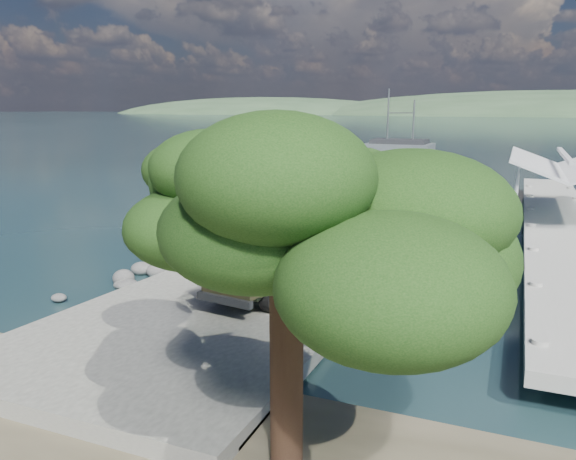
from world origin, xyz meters
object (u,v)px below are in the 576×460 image
(pier, at_px, (560,214))
(military_truck, at_px, (285,246))
(landing_craft, at_px, (369,200))
(soldier, at_px, (218,270))
(overhang_tree, at_px, (270,195))

(pier, relative_size, military_truck, 5.38)
(landing_craft, distance_m, soldier, 22.78)
(pier, distance_m, military_truck, 20.18)
(overhang_tree, bearing_deg, landing_craft, 100.54)
(pier, relative_size, overhang_tree, 5.04)
(landing_craft, relative_size, military_truck, 4.36)
(landing_craft, xyz_separation_m, military_truck, (1.78, -21.50, 1.46))
(pier, distance_m, soldier, 22.71)
(pier, xyz_separation_m, soldier, (-14.09, -17.81, -0.30))
(overhang_tree, bearing_deg, military_truck, 111.15)
(landing_craft, relative_size, overhang_tree, 4.08)
(pier, height_order, soldier, pier)
(pier, height_order, military_truck, pier)
(military_truck, relative_size, soldier, 5.09)
(military_truck, distance_m, soldier, 3.03)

